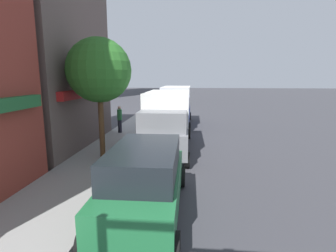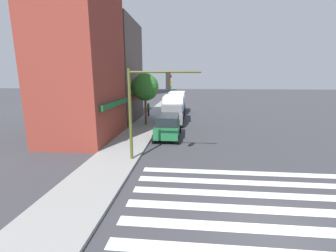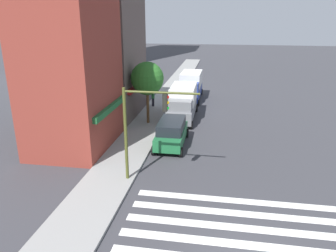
{
  "view_description": "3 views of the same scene",
  "coord_description": "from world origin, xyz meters",
  "px_view_note": "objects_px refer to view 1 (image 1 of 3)",
  "views": [
    {
      "loc": [
        4.88,
        3.45,
        3.79
      ],
      "look_at": [
        18.7,
        4.7,
        1.2
      ],
      "focal_mm": 28.0,
      "sensor_mm": 36.0,
      "label": 1
    },
    {
      "loc": [
        -6.97,
        2.97,
        5.0
      ],
      "look_at": [
        11.64,
        4.7,
        1.0
      ],
      "focal_mm": 24.0,
      "sensor_mm": 36.0,
      "label": 2
    },
    {
      "loc": [
        -10.68,
        1.26,
        9.21
      ],
      "look_at": [
        5.86,
        4.0,
        3.5
      ],
      "focal_mm": 35.0,
      "sensor_mm": 36.0,
      "label": 3
    }
  ],
  "objects_px": {
    "box_truck_blue": "(176,105)",
    "pedestrian_green_top": "(120,119)",
    "street_tree": "(99,71)",
    "box_truck_grey": "(167,120)",
    "suv_green": "(145,179)"
  },
  "relations": [
    {
      "from": "suv_green",
      "to": "box_truck_grey",
      "type": "height_order",
      "value": "box_truck_grey"
    },
    {
      "from": "suv_green",
      "to": "street_tree",
      "type": "xyz_separation_m",
      "value": [
        4.58,
        2.8,
        3.04
      ]
    },
    {
      "from": "suv_green",
      "to": "street_tree",
      "type": "height_order",
      "value": "street_tree"
    },
    {
      "from": "box_truck_blue",
      "to": "pedestrian_green_top",
      "type": "relative_size",
      "value": 3.52
    },
    {
      "from": "box_truck_grey",
      "to": "pedestrian_green_top",
      "type": "bearing_deg",
      "value": 45.3
    },
    {
      "from": "box_truck_grey",
      "to": "box_truck_blue",
      "type": "xyz_separation_m",
      "value": [
        7.55,
        0.0,
        0.0
      ]
    },
    {
      "from": "box_truck_grey",
      "to": "street_tree",
      "type": "height_order",
      "value": "street_tree"
    },
    {
      "from": "box_truck_grey",
      "to": "box_truck_blue",
      "type": "relative_size",
      "value": 1.0
    },
    {
      "from": "box_truck_blue",
      "to": "suv_green",
      "type": "bearing_deg",
      "value": -179.42
    },
    {
      "from": "box_truck_blue",
      "to": "box_truck_grey",
      "type": "bearing_deg",
      "value": -179.42
    },
    {
      "from": "suv_green",
      "to": "pedestrian_green_top",
      "type": "distance_m",
      "value": 10.64
    },
    {
      "from": "box_truck_grey",
      "to": "pedestrian_green_top",
      "type": "relative_size",
      "value": 3.52
    },
    {
      "from": "street_tree",
      "to": "box_truck_grey",
      "type": "bearing_deg",
      "value": -53.3
    },
    {
      "from": "suv_green",
      "to": "street_tree",
      "type": "relative_size",
      "value": 0.88
    },
    {
      "from": "pedestrian_green_top",
      "to": "box_truck_grey",
      "type": "bearing_deg",
      "value": -92.55
    }
  ]
}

